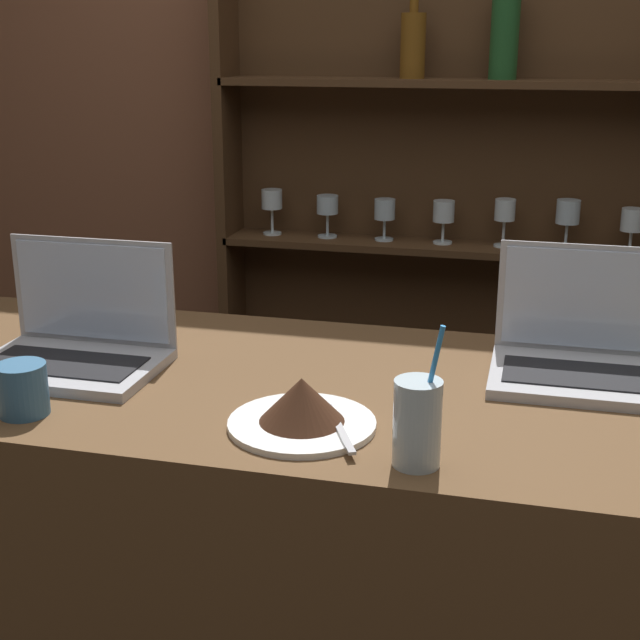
{
  "coord_description": "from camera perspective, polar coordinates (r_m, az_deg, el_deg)",
  "views": [
    {
      "loc": [
        0.21,
        -1.01,
        1.56
      ],
      "look_at": [
        -0.14,
        0.36,
        1.1
      ],
      "focal_mm": 50.0,
      "sensor_mm": 36.0,
      "label": 1
    }
  ],
  "objects": [
    {
      "name": "cake_plate",
      "position": [
        1.32,
        -1.16,
        -5.61
      ],
      "size": [
        0.22,
        0.22,
        0.08
      ],
      "color": "white",
      "rests_on": "bar_counter"
    },
    {
      "name": "laptop_near",
      "position": [
        1.62,
        -15.31,
        -1.24
      ],
      "size": [
        0.31,
        0.22,
        0.21
      ],
      "color": "#ADADB2",
      "rests_on": "bar_counter"
    },
    {
      "name": "back_wall",
      "position": [
        2.61,
        9.7,
        12.9
      ],
      "size": [
        7.0,
        0.06,
        2.7
      ],
      "color": "brown",
      "rests_on": "ground_plane"
    },
    {
      "name": "coffee_cup",
      "position": [
        1.43,
        -18.5,
        -4.23
      ],
      "size": [
        0.08,
        0.08,
        0.08
      ],
      "color": "#38668C",
      "rests_on": "bar_counter"
    },
    {
      "name": "back_shelf",
      "position": [
        2.6,
        7.93,
        3.77
      ],
      "size": [
        1.29,
        0.18,
        1.8
      ],
      "color": "#472D19",
      "rests_on": "ground_plane"
    },
    {
      "name": "laptop_far",
      "position": [
        1.57,
        16.3,
        -1.88
      ],
      "size": [
        0.29,
        0.23,
        0.21
      ],
      "color": "#ADADB2",
      "rests_on": "bar_counter"
    },
    {
      "name": "water_glass",
      "position": [
        1.2,
        6.25,
        -6.55
      ],
      "size": [
        0.07,
        0.07,
        0.2
      ],
      "color": "silver",
      "rests_on": "bar_counter"
    }
  ]
}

